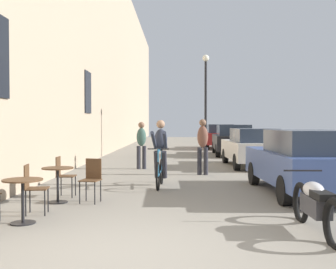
% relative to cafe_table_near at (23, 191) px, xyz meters
% --- Properties ---
extents(ground_plane, '(88.00, 88.00, 0.00)m').
position_rel_cafe_table_near_xyz_m(ground_plane, '(2.05, -1.51, -0.52)').
color(ground_plane, gray).
extents(building_facade_left, '(0.54, 68.00, 11.48)m').
position_rel_cafe_table_near_xyz_m(building_facade_left, '(-1.40, 12.48, 5.22)').
color(building_facade_left, tan).
rests_on(building_facade_left, ground_plane).
extents(cafe_table_near, '(0.64, 0.64, 0.72)m').
position_rel_cafe_table_near_xyz_m(cafe_table_near, '(0.00, 0.00, 0.00)').
color(cafe_table_near, black).
rests_on(cafe_table_near, ground_plane).
extents(cafe_chair_near_toward_wall, '(0.43, 0.43, 0.89)m').
position_rel_cafe_table_near_xyz_m(cafe_chair_near_toward_wall, '(-0.08, 0.67, -0.00)').
color(cafe_chair_near_toward_wall, black).
rests_on(cafe_chair_near_toward_wall, ground_plane).
extents(cafe_table_mid, '(0.64, 0.64, 0.72)m').
position_rel_cafe_table_near_xyz_m(cafe_table_mid, '(0.06, 1.75, 0.00)').
color(cafe_table_mid, black).
rests_on(cafe_table_mid, ground_plane).
extents(cafe_chair_mid_toward_street, '(0.39, 0.39, 0.89)m').
position_rel_cafe_table_near_xyz_m(cafe_chair_mid_toward_street, '(-0.02, 2.41, -0.00)').
color(cafe_chair_mid_toward_street, black).
rests_on(cafe_chair_mid_toward_street, ground_plane).
extents(cafe_chair_mid_toward_wall, '(0.44, 0.44, 0.89)m').
position_rel_cafe_table_near_xyz_m(cafe_chair_mid_toward_wall, '(0.74, 1.83, -0.00)').
color(cafe_chair_mid_toward_wall, black).
rests_on(cafe_chair_mid_toward_wall, ground_plane).
extents(cyclist_on_bicycle, '(0.52, 1.76, 1.74)m').
position_rel_cafe_table_near_xyz_m(cyclist_on_bicycle, '(2.07, 4.00, 0.29)').
color(cyclist_on_bicycle, black).
rests_on(cyclist_on_bicycle, ground_plane).
extents(pedestrian_near, '(0.35, 0.26, 1.76)m').
position_rel_cafe_table_near_xyz_m(pedestrian_near, '(3.31, 6.36, 0.47)').
color(pedestrian_near, '#26262D').
rests_on(pedestrian_near, ground_plane).
extents(pedestrian_mid, '(0.38, 0.29, 1.68)m').
position_rel_cafe_table_near_xyz_m(pedestrian_mid, '(1.23, 7.98, 0.42)').
color(pedestrian_mid, '#26262D').
rests_on(pedestrian_mid, ground_plane).
extents(street_lamp, '(0.32, 0.32, 4.90)m').
position_rel_cafe_table_near_xyz_m(street_lamp, '(3.88, 13.07, 2.59)').
color(street_lamp, black).
rests_on(street_lamp, ground_plane).
extents(parked_car_nearest, '(1.87, 4.21, 1.48)m').
position_rel_cafe_table_near_xyz_m(parked_car_nearest, '(5.36, 2.82, 0.24)').
color(parked_car_nearest, '#384C84').
rests_on(parked_car_nearest, ground_plane).
extents(parked_car_second, '(1.81, 4.09, 1.44)m').
position_rel_cafe_table_near_xyz_m(parked_car_second, '(5.29, 8.81, 0.22)').
color(parked_car_second, beige).
rests_on(parked_car_second, ground_plane).
extents(parked_car_third, '(1.97, 4.44, 1.56)m').
position_rel_cafe_table_near_xyz_m(parked_car_third, '(5.32, 14.31, 0.29)').
color(parked_car_third, black).
rests_on(parked_car_third, ground_plane).
extents(parked_car_fourth, '(1.97, 4.46, 1.57)m').
position_rel_cafe_table_near_xyz_m(parked_car_fourth, '(5.24, 19.82, 0.29)').
color(parked_car_fourth, maroon).
rests_on(parked_car_fourth, ground_plane).
extents(parked_motorcycle, '(0.62, 2.15, 0.92)m').
position_rel_cafe_table_near_xyz_m(parked_motorcycle, '(4.56, -0.46, -0.12)').
color(parked_motorcycle, black).
rests_on(parked_motorcycle, ground_plane).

